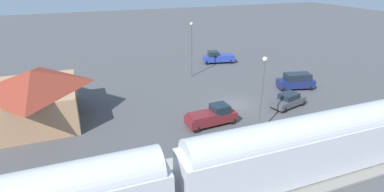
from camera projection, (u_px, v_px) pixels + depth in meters
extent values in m
plane|color=#4C4C4F|center=(236.00, 104.00, 36.46)|extent=(200.00, 200.00, 0.00)
cube|color=gray|center=(319.00, 169.00, 24.38)|extent=(4.80, 70.00, 0.18)
cube|color=#59544C|center=(326.00, 173.00, 23.71)|extent=(0.10, 70.00, 0.12)
cube|color=#59544C|center=(313.00, 163.00, 24.94)|extent=(0.10, 70.00, 0.12)
cube|color=#A8A399|center=(288.00, 144.00, 27.80)|extent=(3.20, 46.00, 0.30)
cube|color=silver|center=(300.00, 154.00, 22.82)|extent=(2.90, 19.46, 3.70)
cube|color=gold|center=(287.00, 147.00, 24.19)|extent=(0.04, 17.90, 0.36)
cylinder|color=silver|center=(303.00, 134.00, 22.14)|extent=(2.75, 18.68, 2.76)
cube|color=tan|center=(38.00, 104.00, 31.89)|extent=(10.01, 7.97, 3.88)
pyramid|color=maroon|center=(32.00, 79.00, 30.78)|extent=(10.81, 8.77, 1.80)
cube|color=#4C3323|center=(79.00, 106.00, 33.56)|extent=(1.10, 0.08, 2.10)
cylinder|color=#23284C|center=(367.00, 124.00, 30.21)|extent=(0.22, 0.22, 0.85)
cylinder|color=yellow|center=(368.00, 118.00, 29.93)|extent=(0.36, 0.36, 0.62)
sphere|color=tan|center=(369.00, 114.00, 29.76)|extent=(0.24, 0.24, 0.24)
cube|color=navy|center=(296.00, 83.00, 40.95)|extent=(3.03, 5.22, 1.00)
cube|color=#19232D|center=(298.00, 77.00, 40.60)|extent=(2.47, 3.73, 0.88)
cylinder|color=black|center=(285.00, 89.00, 40.12)|extent=(0.22, 0.68, 0.68)
cylinder|color=black|center=(279.00, 85.00, 41.69)|extent=(0.22, 0.68, 0.68)
cylinder|color=black|center=(311.00, 88.00, 40.59)|extent=(0.22, 0.68, 0.68)
cylinder|color=black|center=(305.00, 84.00, 42.16)|extent=(0.22, 0.68, 0.68)
cube|color=#283D9E|center=(219.00, 58.00, 52.54)|extent=(3.04, 5.69, 0.92)
cube|color=#19232D|center=(213.00, 54.00, 52.05)|extent=(2.05, 2.05, 0.84)
cylinder|color=black|center=(208.00, 63.00, 51.62)|extent=(0.22, 0.76, 0.76)
cylinder|color=black|center=(206.00, 60.00, 53.19)|extent=(0.22, 0.76, 0.76)
cylinder|color=black|center=(232.00, 62.00, 52.24)|extent=(0.22, 0.76, 0.76)
cylinder|color=black|center=(229.00, 59.00, 53.81)|extent=(0.22, 0.76, 0.76)
cube|color=#283D9E|center=(224.00, 55.00, 52.45)|extent=(2.44, 3.29, 0.20)
cube|color=maroon|center=(211.00, 118.00, 31.28)|extent=(2.34, 5.53, 0.92)
cube|color=#19232D|center=(220.00, 108.00, 31.34)|extent=(1.84, 1.85, 0.84)
cylinder|color=black|center=(224.00, 114.00, 33.02)|extent=(0.22, 0.76, 0.76)
cylinder|color=black|center=(233.00, 121.00, 31.58)|extent=(0.22, 0.76, 0.76)
cylinder|color=black|center=(189.00, 122.00, 31.34)|extent=(0.22, 0.76, 0.76)
cylinder|color=black|center=(196.00, 129.00, 29.91)|extent=(0.22, 0.76, 0.76)
cube|color=maroon|center=(203.00, 115.00, 30.70)|extent=(2.07, 3.10, 0.20)
cube|color=#47494F|center=(288.00, 101.00, 35.50)|extent=(2.88, 4.81, 0.76)
cube|color=#19232D|center=(289.00, 96.00, 35.23)|extent=(2.10, 2.49, 0.64)
cylinder|color=black|center=(291.00, 99.00, 37.15)|extent=(0.22, 0.68, 0.68)
cylinder|color=black|center=(302.00, 103.00, 35.95)|extent=(0.22, 0.68, 0.68)
cylinder|color=black|center=(273.00, 105.00, 35.35)|extent=(0.22, 0.68, 0.68)
cylinder|color=black|center=(284.00, 110.00, 34.15)|extent=(0.22, 0.68, 0.68)
cylinder|color=#515156|center=(261.00, 100.00, 28.28)|extent=(0.16, 0.16, 7.60)
sphere|color=#EAE5C6|center=(265.00, 59.00, 26.74)|extent=(0.44, 0.44, 0.44)
cylinder|color=#515156|center=(191.00, 52.00, 44.62)|extent=(0.16, 0.16, 7.84)
sphere|color=#EAE5C6|center=(191.00, 24.00, 43.03)|extent=(0.44, 0.44, 0.44)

